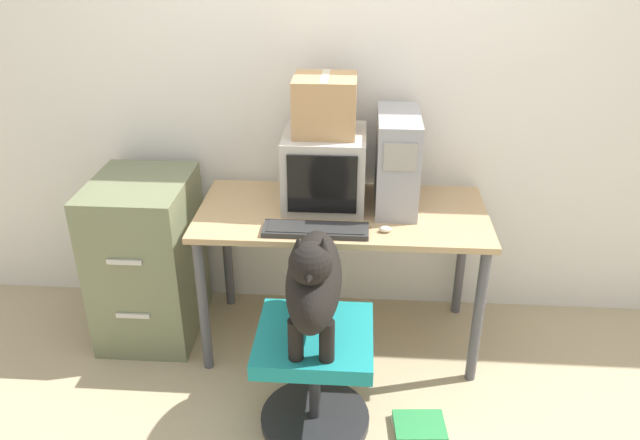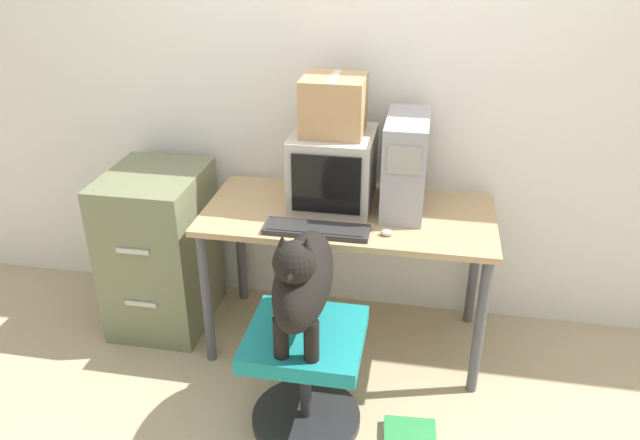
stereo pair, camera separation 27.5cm
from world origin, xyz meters
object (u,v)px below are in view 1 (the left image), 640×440
(book_stack_floor, at_px, (419,427))
(filing_cabinet, at_px, (148,259))
(crt_monitor, at_px, (325,168))
(office_chair, at_px, (315,370))
(dog, at_px, (314,280))
(keyboard, at_px, (316,230))
(pc_tower, at_px, (397,161))
(cardboard_box, at_px, (325,105))

(book_stack_floor, bearing_deg, filing_cabinet, 154.27)
(filing_cabinet, bearing_deg, crt_monitor, 4.67)
(office_chair, relative_size, dog, 0.86)
(book_stack_floor, bearing_deg, dog, -178.52)
(keyboard, bearing_deg, filing_cabinet, 164.42)
(office_chair, bearing_deg, keyboard, 93.53)
(crt_monitor, height_order, pc_tower, pc_tower)
(office_chair, bearing_deg, book_stack_floor, -2.58)
(pc_tower, bearing_deg, book_stack_floor, -80.83)
(pc_tower, bearing_deg, crt_monitor, 179.92)
(pc_tower, height_order, book_stack_floor, pc_tower)
(crt_monitor, distance_m, pc_tower, 0.35)
(cardboard_box, bearing_deg, office_chair, -89.68)
(dog, bearing_deg, crt_monitor, 90.31)
(cardboard_box, relative_size, book_stack_floor, 1.19)
(pc_tower, relative_size, keyboard, 0.96)
(cardboard_box, bearing_deg, keyboard, -93.54)
(dog, height_order, book_stack_floor, dog)
(office_chair, bearing_deg, dog, -90.00)
(pc_tower, bearing_deg, filing_cabinet, -176.64)
(dog, bearing_deg, pc_tower, 65.51)
(office_chair, bearing_deg, pc_tower, 64.53)
(crt_monitor, relative_size, filing_cabinet, 0.47)
(crt_monitor, bearing_deg, cardboard_box, 90.00)
(crt_monitor, relative_size, office_chair, 0.82)
(book_stack_floor, bearing_deg, crt_monitor, 122.18)
(filing_cabinet, bearing_deg, keyboard, -15.58)
(dog, bearing_deg, keyboard, 93.26)
(pc_tower, distance_m, cardboard_box, 0.44)
(cardboard_box, xyz_separation_m, book_stack_floor, (0.47, -0.75, -1.23))
(keyboard, height_order, cardboard_box, cardboard_box)
(pc_tower, height_order, dog, pc_tower)
(office_chair, relative_size, cardboard_box, 1.71)
(keyboard, relative_size, book_stack_floor, 1.96)
(dog, distance_m, cardboard_box, 0.90)
(pc_tower, bearing_deg, office_chair, -115.47)
(filing_cabinet, height_order, cardboard_box, cardboard_box)
(crt_monitor, xyz_separation_m, pc_tower, (0.35, -0.00, 0.05))
(pc_tower, xyz_separation_m, dog, (-0.34, -0.75, -0.21))
(pc_tower, relative_size, office_chair, 0.92)
(pc_tower, bearing_deg, dog, -114.49)
(office_chair, relative_size, book_stack_floor, 2.03)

